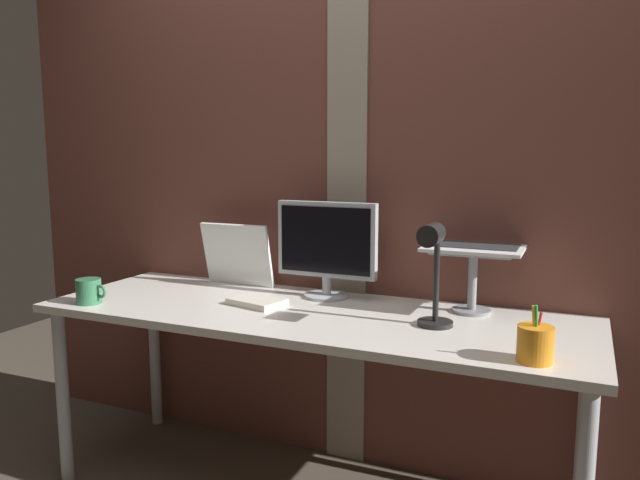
{
  "coord_description": "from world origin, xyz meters",
  "views": [
    {
      "loc": [
        0.85,
        -1.94,
        1.32
      ],
      "look_at": [
        -0.05,
        0.12,
        0.99
      ],
      "focal_mm": 33.97,
      "sensor_mm": 36.0,
      "label": 1
    }
  ],
  "objects_px": {
    "monitor": "(327,245)",
    "coffee_mug": "(89,291)",
    "laptop": "(477,232)",
    "whiteboard_panel": "(237,255)",
    "pen_cup": "(535,344)",
    "desk_lamp": "(433,264)"
  },
  "relations": [
    {
      "from": "pen_cup",
      "to": "coffee_mug",
      "type": "relative_size",
      "value": 1.23
    },
    {
      "from": "whiteboard_panel",
      "to": "coffee_mug",
      "type": "xyz_separation_m",
      "value": [
        -0.36,
        -0.49,
        -0.09
      ]
    },
    {
      "from": "pen_cup",
      "to": "desk_lamp",
      "type": "bearing_deg",
      "value": 150.81
    },
    {
      "from": "coffee_mug",
      "to": "pen_cup",
      "type": "bearing_deg",
      "value": 0.0
    },
    {
      "from": "monitor",
      "to": "whiteboard_panel",
      "type": "relative_size",
      "value": 1.29
    },
    {
      "from": "laptop",
      "to": "monitor",
      "type": "bearing_deg",
      "value": -173.4
    },
    {
      "from": "desk_lamp",
      "to": "pen_cup",
      "type": "bearing_deg",
      "value": -29.19
    },
    {
      "from": "desk_lamp",
      "to": "coffee_mug",
      "type": "bearing_deg",
      "value": -171.72
    },
    {
      "from": "monitor",
      "to": "whiteboard_panel",
      "type": "bearing_deg",
      "value": 175.63
    },
    {
      "from": "monitor",
      "to": "desk_lamp",
      "type": "height_order",
      "value": "monitor"
    },
    {
      "from": "monitor",
      "to": "coffee_mug",
      "type": "bearing_deg",
      "value": -149.93
    },
    {
      "from": "whiteboard_panel",
      "to": "desk_lamp",
      "type": "height_order",
      "value": "desk_lamp"
    },
    {
      "from": "desk_lamp",
      "to": "coffee_mug",
      "type": "distance_m",
      "value": 1.31
    },
    {
      "from": "whiteboard_panel",
      "to": "desk_lamp",
      "type": "distance_m",
      "value": 0.98
    },
    {
      "from": "pen_cup",
      "to": "coffee_mug",
      "type": "bearing_deg",
      "value": -180.0
    },
    {
      "from": "whiteboard_panel",
      "to": "pen_cup",
      "type": "distance_m",
      "value": 1.36
    },
    {
      "from": "monitor",
      "to": "laptop",
      "type": "xyz_separation_m",
      "value": [
        0.57,
        0.07,
        0.07
      ]
    },
    {
      "from": "laptop",
      "to": "coffee_mug",
      "type": "height_order",
      "value": "laptop"
    },
    {
      "from": "monitor",
      "to": "desk_lamp",
      "type": "relative_size",
      "value": 1.17
    },
    {
      "from": "laptop",
      "to": "whiteboard_panel",
      "type": "bearing_deg",
      "value": -178.11
    },
    {
      "from": "monitor",
      "to": "whiteboard_panel",
      "type": "distance_m",
      "value": 0.44
    },
    {
      "from": "laptop",
      "to": "pen_cup",
      "type": "xyz_separation_m",
      "value": [
        0.25,
        -0.53,
        -0.23
      ]
    }
  ]
}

